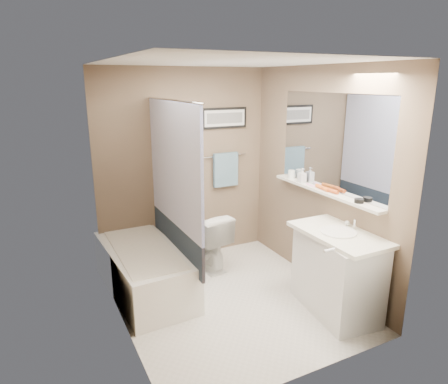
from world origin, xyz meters
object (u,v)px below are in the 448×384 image
toilet (206,240)px  glass_jar (291,174)px  hair_brush_back (322,188)px  soap_bottle (302,175)px  candle_bowl_near (359,201)px  bathtub (144,270)px  vanity (337,274)px  hair_brush_front (330,190)px

toilet → glass_jar: size_ratio=7.09×
hair_brush_back → soap_bottle: 0.35m
candle_bowl_near → toilet: bearing=122.3°
bathtub → candle_bowl_near: candle_bowl_near is taller
toilet → glass_jar: 1.31m
vanity → candle_bowl_near: (0.19, -0.02, 0.73)m
toilet → soap_bottle: size_ratio=4.32×
hair_brush_front → soap_bottle: bearing=90.0°
bathtub → glass_jar: (1.79, -0.16, 0.92)m
glass_jar → hair_brush_back: bearing=-90.0°
toilet → soap_bottle: (0.94, -0.61, 0.84)m
soap_bottle → hair_brush_front: bearing=-90.0°
hair_brush_front → toilet: bearing=131.1°
bathtub → glass_jar: 2.01m
vanity → glass_jar: glass_jar is taller
toilet → glass_jar: glass_jar is taller
vanity → glass_jar: bearing=87.7°
hair_brush_front → glass_jar: size_ratio=2.20×
bathtub → soap_bottle: 2.05m
vanity → candle_bowl_near: size_ratio=10.00×
toilet → vanity: 1.65m
candle_bowl_near → glass_jar: glass_jar is taller
hair_brush_back → glass_jar: bearing=90.0°
hair_brush_front → hair_brush_back: same height
bathtub → hair_brush_back: 2.12m
vanity → glass_jar: (0.19, 1.06, 0.77)m
bathtub → toilet: toilet is taller
toilet → hair_brush_back: size_ratio=3.22×
candle_bowl_near → glass_jar: size_ratio=0.90×
hair_brush_front → bathtub: bearing=154.9°
candle_bowl_near → glass_jar: (0.00, 1.08, 0.03)m
soap_bottle → hair_brush_back: bearing=-90.0°
hair_brush_back → vanity: bearing=-109.9°
bathtub → vanity: (1.60, -1.23, 0.15)m
toilet → hair_brush_front: 1.63m
glass_jar → toilet: bearing=156.7°
vanity → hair_brush_back: size_ratio=4.09×
hair_brush_back → glass_jar: 0.55m
bathtub → hair_brush_back: size_ratio=6.82×
toilet → glass_jar: (0.94, -0.41, 0.81)m
bathtub → hair_brush_front: hair_brush_front is taller
vanity → soap_bottle: size_ratio=5.47×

